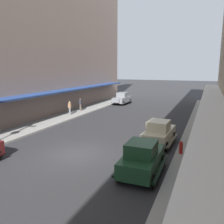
% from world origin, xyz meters
% --- Properties ---
extents(ground_plane, '(200.00, 200.00, 0.00)m').
position_xyz_m(ground_plane, '(0.00, 0.00, 0.00)').
color(ground_plane, '#2D2D30').
extents(sidewalk_right, '(3.00, 60.00, 0.15)m').
position_xyz_m(sidewalk_right, '(7.50, 0.00, 0.07)').
color(sidewalk_right, '#99968E').
rests_on(sidewalk_right, ground).
extents(parked_car_0, '(2.30, 4.32, 1.84)m').
position_xyz_m(parked_car_0, '(-4.84, 21.56, 0.94)').
color(parked_car_0, slate).
rests_on(parked_car_0, ground).
extents(parked_car_1, '(2.20, 4.28, 1.84)m').
position_xyz_m(parked_car_1, '(4.73, -1.07, 0.94)').
color(parked_car_1, '#193D23').
rests_on(parked_car_1, ground).
extents(parked_car_3, '(2.28, 4.31, 1.84)m').
position_xyz_m(parked_car_3, '(4.57, 4.17, 0.94)').
color(parked_car_3, beige).
rests_on(parked_car_3, ground).
extents(fire_hydrant, '(0.24, 0.24, 0.82)m').
position_xyz_m(fire_hydrant, '(6.35, 2.43, 0.56)').
color(fire_hydrant, '#B21E19').
rests_on(fire_hydrant, sidewalk_right).
extents(pedestrian_0, '(0.36, 0.28, 1.67)m').
position_xyz_m(pedestrian_0, '(-7.47, 13.17, 1.01)').
color(pedestrian_0, '#4C4238').
rests_on(pedestrian_0, sidewalk_left).
extents(pedestrian_1, '(0.36, 0.28, 1.67)m').
position_xyz_m(pedestrian_1, '(-7.30, 10.43, 1.01)').
color(pedestrian_1, slate).
rests_on(pedestrian_1, sidewalk_left).
extents(pedestrian_2, '(0.36, 0.24, 1.64)m').
position_xyz_m(pedestrian_2, '(7.49, 18.94, 0.99)').
color(pedestrian_2, slate).
rests_on(pedestrian_2, sidewalk_right).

